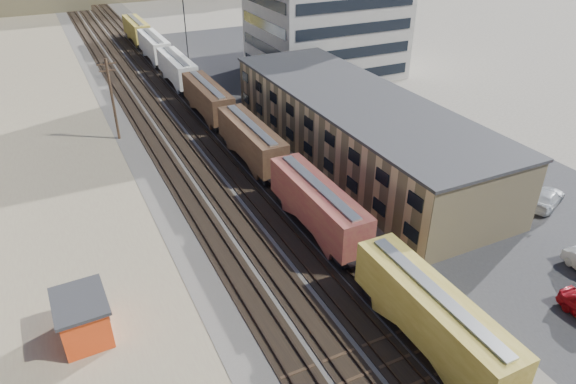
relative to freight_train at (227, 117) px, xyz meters
name	(u,v)px	position (x,y,z in m)	size (l,w,h in m)	color
ground	(364,347)	(-3.80, -36.28, -2.79)	(300.00, 300.00, 0.00)	#6B6356
ballast_bed	(170,107)	(-3.80, 13.72, -2.76)	(18.00, 200.00, 0.06)	#4C4742
dirt_yard	(18,163)	(-23.80, 3.72, -2.78)	(24.00, 180.00, 0.03)	#7F6D57
asphalt_lot	(358,117)	(18.20, -1.28, -2.77)	(26.00, 120.00, 0.04)	#232326
rail_tracks	(166,107)	(-4.35, 13.72, -2.68)	(11.40, 200.00, 0.24)	black
freight_train	(227,117)	(0.00, 0.00, 0.00)	(3.00, 119.74, 4.46)	black
warehouse	(356,127)	(11.18, -11.28, 0.86)	(12.40, 40.40, 7.25)	tan
office_tower	(326,16)	(24.15, 18.67, 6.47)	(22.60, 18.60, 18.45)	#9E998E
utility_pole_north	(112,98)	(-12.30, 5.72, 2.50)	(2.20, 0.32, 10.00)	#382619
radio_mast	(185,24)	(2.20, 23.72, 6.33)	(1.20, 0.16, 18.00)	black
maintenance_shed	(83,318)	(-20.27, -27.12, -1.14)	(3.54, 4.50, 3.22)	red
parked_car_silver	(546,198)	(21.96, -28.76, -1.97)	(2.30, 5.67, 1.64)	#A6AAAE
parked_car_blue	(324,92)	(18.16, 8.04, -2.06)	(2.44, 5.29, 1.47)	navy
parked_car_far	(357,87)	(23.90, 7.84, -2.10)	(1.64, 4.08, 1.39)	silver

